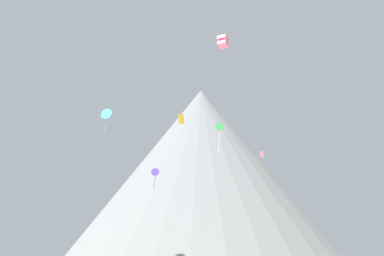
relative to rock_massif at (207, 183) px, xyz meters
name	(u,v)px	position (x,y,z in m)	size (l,w,h in m)	color
rock_massif	(207,183)	(0.00, 0.00, 0.00)	(88.15, 88.15, 48.81)	slate
kite_gold_mid	(181,119)	(-3.79, -57.99, -1.65)	(0.75, 0.55, 1.36)	gold
kite_rainbow_high	(223,42)	(1.95, -58.50, 9.49)	(1.68, 1.71, 1.56)	#E5668C
kite_green_mid	(220,128)	(1.97, -41.61, 2.19)	(1.35, 0.70, 5.41)	green
kite_pink_mid	(262,157)	(9.06, -40.62, -2.78)	(0.73, 0.58, 3.92)	pink
kite_indigo_mid	(155,173)	(-8.08, -48.91, -7.01)	(1.25, 0.59, 3.16)	#5138B2
kite_cyan_high	(107,114)	(-16.97, -44.73, 3.75)	(2.00, 1.07, 3.98)	#33BCDB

